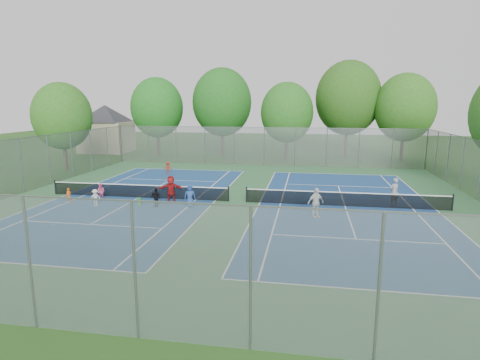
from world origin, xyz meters
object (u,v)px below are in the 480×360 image
Objects in this scene: net_right at (345,199)px; instructor at (394,192)px; ball_hopper at (140,202)px; net_left at (139,191)px; ball_crate at (155,195)px.

instructor is at bearing 11.14° from net_right.
instructor is (16.14, 2.57, 0.68)m from ball_hopper.
net_left reaches higher than ball_hopper.
ball_hopper is at bearing -20.82° from instructor.
net_left is 1.17m from ball_crate.
net_left is at bearing -158.51° from ball_crate.
ball_hopper is 16.36m from instructor.
net_left is 14.00m from net_right.
net_left is 32.34× the size of ball_crate.
net_right is 32.34× the size of ball_crate.
net_right is 12.96m from ball_crate.
ball_hopper is (-0.13, -2.39, 0.07)m from ball_crate.
instructor reaches higher than net_right.
ball_crate is (1.05, 0.41, -0.28)m from net_left.
ball_crate is at bearing -29.20° from instructor.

